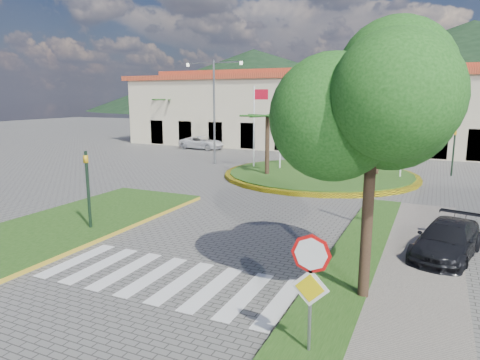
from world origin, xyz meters
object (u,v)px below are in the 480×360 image
at_px(car_side_right, 447,240).
at_px(car_dark_a, 342,145).
at_px(white_van, 202,143).
at_px(car_dark_b, 369,154).
at_px(stop_sign, 311,276).
at_px(deciduous_tree, 374,99).
at_px(roundabout_island, 320,174).

bearing_deg(car_side_right, car_dark_a, 121.41).
relative_size(white_van, car_dark_b, 1.13).
xyz_separation_m(stop_sign, deciduous_tree, (0.60, 3.04, 3.38)).
height_order(stop_sign, car_dark_a, stop_sign).
bearing_deg(stop_sign, car_dark_b, 95.91).
bearing_deg(white_van, car_side_right, -132.68).
relative_size(deciduous_tree, car_dark_a, 1.87).
bearing_deg(deciduous_tree, car_side_right, 65.16).
bearing_deg(car_side_right, roundabout_island, 133.62).
relative_size(car_dark_b, car_side_right, 1.00).
distance_m(deciduous_tree, car_dark_a, 32.41).
distance_m(car_dark_a, car_side_right, 28.46).
relative_size(white_van, car_side_right, 1.13).
relative_size(stop_sign, car_side_right, 0.64).
xyz_separation_m(white_van, car_dark_b, (16.83, -2.12, 0.03)).
bearing_deg(stop_sign, car_side_right, 70.54).
xyz_separation_m(roundabout_island, car_dark_b, (2.00, 8.00, 0.51)).
height_order(car_dark_a, car_side_right, car_dark_a).
bearing_deg(car_dark_a, stop_sign, 166.98).
height_order(stop_sign, deciduous_tree, deciduous_tree).
xyz_separation_m(car_dark_b, car_side_right, (5.50, -20.68, -0.08)).
bearing_deg(car_dark_a, white_van, 83.93).
height_order(white_van, car_dark_b, car_dark_b).
xyz_separation_m(stop_sign, white_van, (-19.73, 30.16, -1.15)).
distance_m(stop_sign, white_van, 36.06).
bearing_deg(deciduous_tree, car_dark_b, 97.97).
bearing_deg(deciduous_tree, stop_sign, -101.18).
height_order(white_van, car_dark_a, white_van).
bearing_deg(white_van, stop_sign, -143.89).
distance_m(roundabout_island, white_van, 17.97).
bearing_deg(car_dark_b, car_dark_a, 24.90).
height_order(white_van, car_side_right, white_van).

